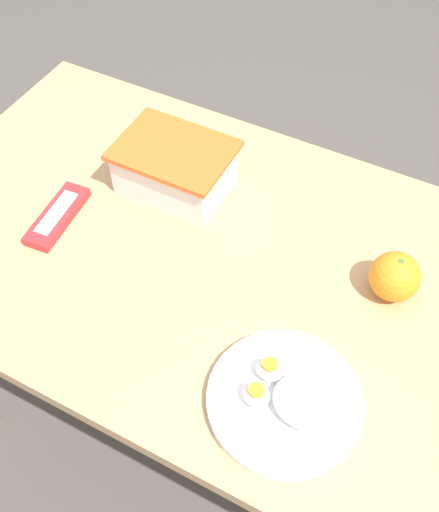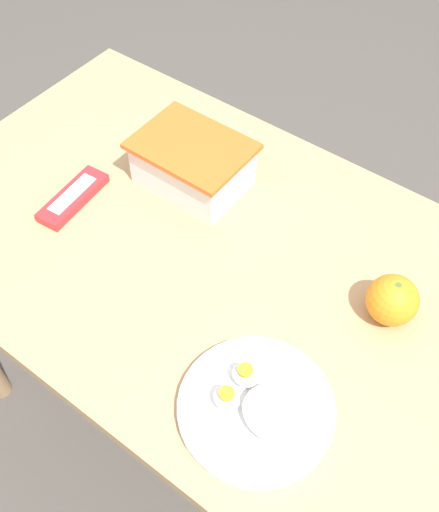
% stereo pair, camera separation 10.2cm
% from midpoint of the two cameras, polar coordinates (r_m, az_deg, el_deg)
% --- Properties ---
extents(ground_plane, '(10.00, 10.00, 0.00)m').
position_cam_midpoint_polar(ground_plane, '(1.70, 1.22, -15.07)').
color(ground_plane, '#4C4742').
extents(table, '(1.16, 0.71, 0.73)m').
position_cam_midpoint_polar(table, '(1.15, 1.75, -2.84)').
color(table, tan).
rests_on(table, ground_plane).
extents(food_container, '(0.21, 0.16, 0.10)m').
position_cam_midpoint_polar(food_container, '(1.15, -0.00, 8.42)').
color(food_container, white).
rests_on(food_container, table).
extents(orange_fruit, '(0.08, 0.08, 0.08)m').
position_cam_midpoint_polar(orange_fruit, '(1.01, 18.97, -4.19)').
color(orange_fruit, orange).
rests_on(orange_fruit, table).
extents(rice_plate, '(0.23, 0.23, 0.05)m').
position_cam_midpoint_polar(rice_plate, '(0.90, 7.10, -14.41)').
color(rice_plate, white).
rests_on(rice_plate, table).
extents(candy_bar, '(0.07, 0.16, 0.02)m').
position_cam_midpoint_polar(candy_bar, '(1.16, -11.35, 5.36)').
color(candy_bar, '#B7282D').
rests_on(candy_bar, table).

